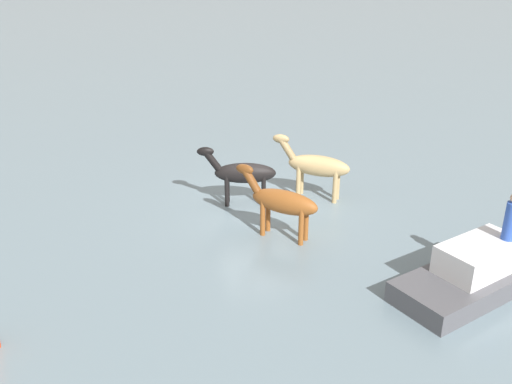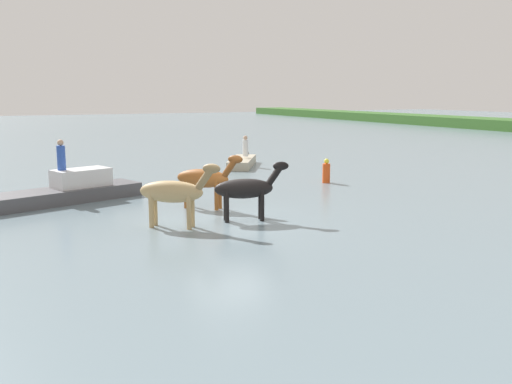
% 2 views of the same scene
% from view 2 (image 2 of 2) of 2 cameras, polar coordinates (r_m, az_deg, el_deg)
% --- Properties ---
extents(ground_plane, '(197.16, 197.16, 0.00)m').
position_cam_2_polar(ground_plane, '(18.75, -2.64, -2.92)').
color(ground_plane, slate).
extents(horse_lead, '(1.08, 2.51, 1.95)m').
position_cam_2_polar(horse_lead, '(18.54, -0.97, 0.33)').
color(horse_lead, black).
rests_on(horse_lead, ground_plane).
extents(horse_dark_mare, '(1.93, 2.35, 2.06)m').
position_cam_2_polar(horse_dark_mare, '(17.76, -8.28, -0.01)').
color(horse_dark_mare, tan).
rests_on(horse_dark_mare, ground_plane).
extents(horse_mid_herd, '(2.09, 2.13, 2.01)m').
position_cam_2_polar(horse_mid_herd, '(20.60, -5.20, 1.35)').
color(horse_mid_herd, brown).
rests_on(horse_mid_herd, ground_plane).
extents(boat_tender_starboard, '(3.44, 6.17, 1.38)m').
position_cam_2_polar(boat_tender_starboard, '(23.17, -18.49, -0.10)').
color(boat_tender_starboard, '#4C4C51').
rests_on(boat_tender_starboard, ground_plane).
extents(boat_skiff_near, '(4.26, 3.27, 0.73)m').
position_cam_2_polar(boat_skiff_near, '(32.60, -1.42, 2.91)').
color(boat_skiff_near, '#B7AD93').
rests_on(boat_skiff_near, ground_plane).
extents(person_helmsman_aft, '(0.32, 0.32, 1.19)m').
position_cam_2_polar(person_helmsman_aft, '(23.09, -19.12, 3.46)').
color(person_helmsman_aft, '#2D51B2').
rests_on(person_helmsman_aft, boat_tender_starboard).
extents(person_boatman_standing, '(0.32, 0.32, 1.19)m').
position_cam_2_polar(person_boatman_standing, '(32.57, -1.07, 4.60)').
color(person_boatman_standing, silver).
rests_on(person_boatman_standing, boat_skiff_near).
extents(buoy_channel_marker, '(0.36, 0.36, 1.14)m').
position_cam_2_polar(buoy_channel_marker, '(26.76, 7.13, 2.02)').
color(buoy_channel_marker, '#E54C19').
rests_on(buoy_channel_marker, ground_plane).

